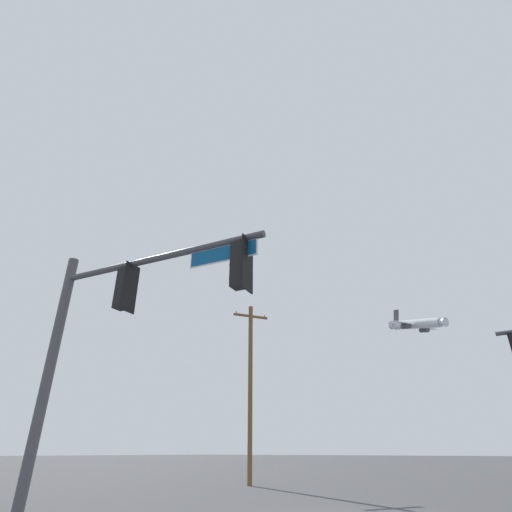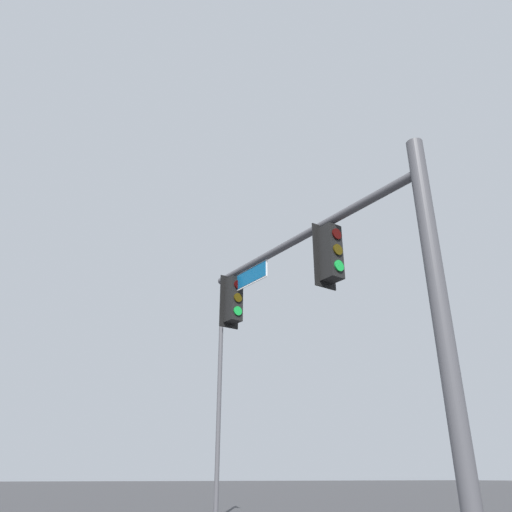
% 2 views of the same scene
% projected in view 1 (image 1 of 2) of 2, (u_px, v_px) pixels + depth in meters
% --- Properties ---
extents(signal_pole_near, '(6.15, 1.67, 6.63)m').
position_uv_depth(signal_pole_near, '(112.00, 322.00, 10.08)').
color(signal_pole_near, '#47474C').
rests_on(signal_pole_near, ground_plane).
extents(utility_pole, '(1.15, 1.98, 9.51)m').
position_uv_depth(utility_pole, '(250.00, 384.00, 22.36)').
color(utility_pole, brown).
rests_on(utility_pole, ground_plane).
extents(airplane, '(21.24, 19.35, 10.85)m').
position_uv_depth(airplane, '(417.00, 324.00, 132.01)').
color(airplane, silver).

